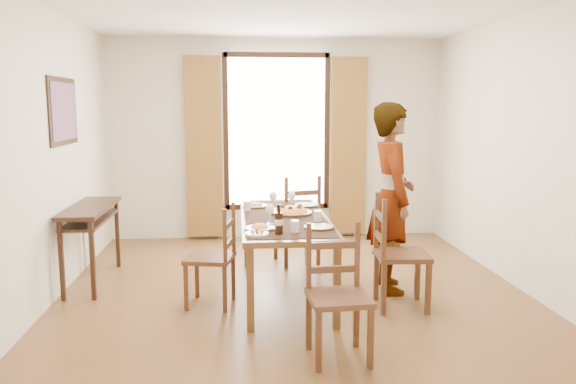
{
  "coord_description": "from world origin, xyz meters",
  "views": [
    {
      "loc": [
        -0.52,
        -5.15,
        1.81
      ],
      "look_at": [
        -0.06,
        0.05,
        1.0
      ],
      "focal_mm": 35.0,
      "sensor_mm": 36.0,
      "label": 1
    }
  ],
  "objects": [
    {
      "name": "ground",
      "position": [
        0.0,
        0.0,
        0.0
      ],
      "size": [
        5.0,
        5.0,
        0.0
      ],
      "primitive_type": "plane",
      "color": "#58361B",
      "rests_on": "ground"
    },
    {
      "name": "room_shell",
      "position": [
        -0.0,
        0.13,
        1.54
      ],
      "size": [
        4.6,
        5.1,
        2.74
      ],
      "color": "beige",
      "rests_on": "ground"
    },
    {
      "name": "console_table",
      "position": [
        -2.03,
        0.6,
        0.68
      ],
      "size": [
        0.38,
        1.2,
        0.8
      ],
      "color": "#321810",
      "rests_on": "ground"
    },
    {
      "name": "dining_table",
      "position": [
        -0.09,
        0.11,
        0.69
      ],
      "size": [
        0.82,
        2.01,
        0.76
      ],
      "color": "brown",
      "rests_on": "ground"
    },
    {
      "name": "chair_west",
      "position": [
        -0.76,
        -0.18,
        0.43
      ],
      "size": [
        0.48,
        0.48,
        0.92
      ],
      "rotation": [
        0.0,
        0.0,
        -1.78
      ],
      "color": "#502C1A",
      "rests_on": "ground"
    },
    {
      "name": "chair_north",
      "position": [
        0.15,
        1.14,
        0.48
      ],
      "size": [
        0.55,
        0.55,
        1.03
      ],
      "rotation": [
        0.0,
        0.0,
        3.38
      ],
      "color": "#502C1A",
      "rests_on": "ground"
    },
    {
      "name": "chair_south",
      "position": [
        0.17,
        -1.35,
        0.45
      ],
      "size": [
        0.45,
        0.45,
        0.96
      ],
      "rotation": [
        0.0,
        0.0,
        0.06
      ],
      "color": "#502C1A",
      "rests_on": "ground"
    },
    {
      "name": "chair_east",
      "position": [
        0.89,
        -0.39,
        0.48
      ],
      "size": [
        0.48,
        0.48,
        1.02
      ],
      "rotation": [
        0.0,
        0.0,
        1.5
      ],
      "color": "#502C1A",
      "rests_on": "ground"
    },
    {
      "name": "man",
      "position": [
        0.95,
        0.11,
        0.92
      ],
      "size": [
        0.69,
        0.48,
        1.84
      ],
      "primitive_type": "imported",
      "rotation": [
        0.0,
        0.0,
        1.54
      ],
      "color": "gray",
      "rests_on": "ground"
    },
    {
      "name": "plate_sw",
      "position": [
        -0.35,
        -0.45,
        0.78
      ],
      "size": [
        0.27,
        0.27,
        0.05
      ],
      "primitive_type": null,
      "color": "silver",
      "rests_on": "dining_table"
    },
    {
      "name": "plate_se",
      "position": [
        0.17,
        -0.45,
        0.78
      ],
      "size": [
        0.27,
        0.27,
        0.05
      ],
      "primitive_type": null,
      "color": "silver",
      "rests_on": "dining_table"
    },
    {
      "name": "plate_nw",
      "position": [
        -0.35,
        0.64,
        0.78
      ],
      "size": [
        0.27,
        0.27,
        0.05
      ],
      "primitive_type": null,
      "color": "silver",
      "rests_on": "dining_table"
    },
    {
      "name": "plate_ne",
      "position": [
        0.19,
        0.64,
        0.78
      ],
      "size": [
        0.27,
        0.27,
        0.05
      ],
      "primitive_type": null,
      "color": "silver",
      "rests_on": "dining_table"
    },
    {
      "name": "pasta_platter",
      "position": [
        -0.01,
        0.21,
        0.81
      ],
      "size": [
        0.4,
        0.4,
        0.1
      ],
      "primitive_type": null,
      "color": "orange",
      "rests_on": "dining_table"
    },
    {
      "name": "caprese_plate",
      "position": [
        -0.38,
        -0.64,
        0.78
      ],
      "size": [
        0.2,
        0.2,
        0.04
      ],
      "primitive_type": null,
      "color": "silver",
      "rests_on": "dining_table"
    },
    {
      "name": "wine_glass_a",
      "position": [
        -0.25,
        -0.25,
        0.85
      ],
      "size": [
        0.08,
        0.08,
        0.18
      ],
      "primitive_type": null,
      "color": "white",
      "rests_on": "dining_table"
    },
    {
      "name": "wine_glass_b",
      "position": [
        0.02,
        0.51,
        0.85
      ],
      "size": [
        0.08,
        0.08,
        0.18
      ],
      "primitive_type": null,
      "color": "white",
      "rests_on": "dining_table"
    },
    {
      "name": "wine_glass_c",
      "position": [
        -0.17,
        0.5,
        0.85
      ],
      "size": [
        0.08,
        0.08,
        0.18
      ],
      "primitive_type": null,
      "color": "white",
      "rests_on": "dining_table"
    },
    {
      "name": "tumbler_a",
      "position": [
        0.19,
        -0.15,
        0.81
      ],
      "size": [
        0.07,
        0.07,
        0.1
      ],
      "primitive_type": "cylinder",
      "color": "silver",
      "rests_on": "dining_table"
    },
    {
      "name": "tumbler_b",
      "position": [
        -0.44,
        0.42,
        0.81
      ],
      "size": [
        0.07,
        0.07,
        0.1
      ],
      "primitive_type": "cylinder",
      "color": "silver",
      "rests_on": "dining_table"
    },
    {
      "name": "tumbler_c",
      "position": [
        -0.06,
        -0.58,
        0.81
      ],
      "size": [
        0.07,
        0.07,
        0.1
      ],
      "primitive_type": "cylinder",
      "color": "silver",
      "rests_on": "dining_table"
    },
    {
      "name": "wine_bottle",
      "position": [
        -0.2,
        -0.63,
        0.88
      ],
      "size": [
        0.07,
        0.07,
        0.25
      ],
      "primitive_type": null,
      "color": "black",
      "rests_on": "dining_table"
    }
  ]
}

